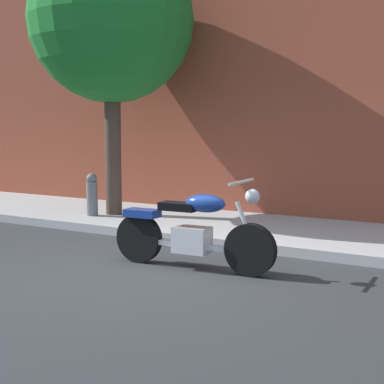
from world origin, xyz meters
The scene contains 6 objects.
ground_plane centered at (0.00, 0.00, 0.00)m, with size 60.00×60.00×0.00m, color #303335.
sidewalk centered at (0.00, 2.88, 0.07)m, with size 22.34×2.58×0.14m, color #ADADAD.
building_facade centered at (0.00, 4.42, 3.61)m, with size 22.34×0.50×7.22m, color brown.
motorcycle centered at (0.30, 0.40, 0.45)m, with size 2.16×0.70×1.12m.
street_tree centered at (-2.76, 2.71, 3.60)m, with size 2.93×2.93×5.09m.
fire_hydrant centered at (-2.98, 2.36, 0.46)m, with size 0.20×0.20×0.91m.
Camera 1 is at (3.90, -5.61, 1.75)m, focal length 54.38 mm.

